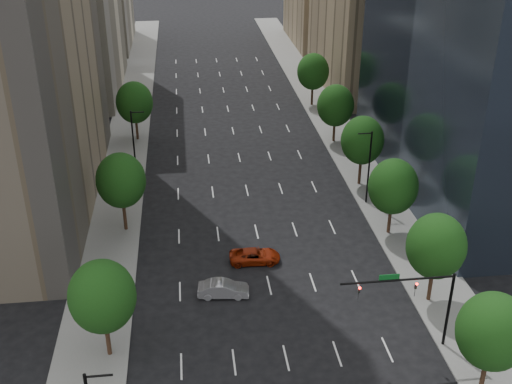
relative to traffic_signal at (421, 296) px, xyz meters
name	(u,v)px	position (x,y,z in m)	size (l,w,h in m)	color
sidewalk_left	(118,197)	(-26.03, 30.00, -5.10)	(6.00, 200.00, 0.15)	slate
sidewalk_right	(371,183)	(4.97, 30.00, -5.10)	(6.00, 200.00, 0.15)	slate
filler_left	(96,4)	(-35.53, 106.00, 3.83)	(14.00, 26.00, 18.00)	beige
parking_tan_right	(367,0)	(14.47, 70.00, 9.83)	(14.00, 30.00, 30.00)	#8C7759
filler_right	(324,6)	(14.47, 103.00, 2.83)	(14.00, 26.00, 16.00)	#8C7759
tree_right_0	(493,331)	(3.47, -5.00, 0.22)	(5.20, 5.20, 8.39)	#382316
tree_right_1	(436,246)	(3.47, 6.00, 0.58)	(5.20, 5.20, 8.75)	#382316
tree_right_2	(393,187)	(3.47, 18.00, 0.43)	(5.20, 5.20, 8.61)	#382316
tree_right_3	(362,140)	(3.47, 30.00, 0.72)	(5.20, 5.20, 8.89)	#382316
tree_right_4	(336,106)	(3.47, 44.00, 0.29)	(5.20, 5.20, 8.46)	#382316
tree_right_5	(313,72)	(3.47, 60.00, 0.58)	(5.20, 5.20, 8.75)	#382316
tree_left_0	(102,297)	(-24.53, 2.00, 0.58)	(5.20, 5.20, 8.75)	#382316
tree_left_1	(121,181)	(-24.53, 22.00, 0.79)	(5.20, 5.20, 8.97)	#382316
tree_left_2	(134,103)	(-24.53, 48.00, 0.50)	(5.20, 5.20, 8.68)	#382316
streetlight_rn	(369,166)	(2.91, 25.00, -0.33)	(1.70, 0.20, 9.00)	black
streetlight_ln	(134,143)	(-23.96, 35.00, -0.33)	(1.70, 0.20, 9.00)	black
traffic_signal	(421,296)	(0.00, 0.00, 0.00)	(9.12, 0.40, 7.38)	black
car_silver	(223,289)	(-14.89, 8.86, -4.40)	(1.63, 4.67, 1.54)	#929297
car_red_far	(255,256)	(-11.40, 14.14, -4.47)	(2.33, 5.04, 1.40)	maroon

